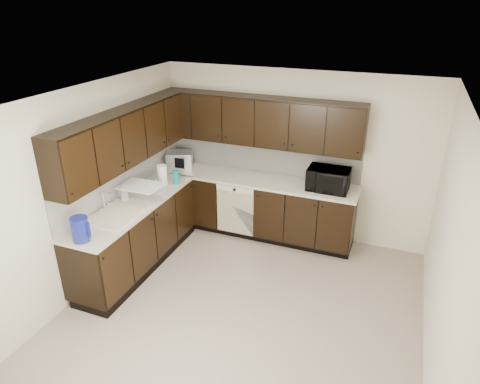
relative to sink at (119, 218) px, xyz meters
name	(u,v)px	position (x,y,z in m)	size (l,w,h in m)	color
floor	(245,306)	(1.68, 0.01, -0.88)	(4.00, 4.00, 0.00)	#9E9283
ceiling	(247,99)	(1.68, 0.01, 1.62)	(4.00, 4.00, 0.00)	white
wall_back	(294,156)	(1.68, 2.01, 0.37)	(4.00, 0.02, 2.50)	beige
wall_left	(95,187)	(-0.32, 0.01, 0.37)	(0.02, 4.00, 2.50)	beige
wall_right	(447,251)	(3.68, 0.01, 0.37)	(0.02, 4.00, 2.50)	beige
wall_front	(143,339)	(1.68, -1.99, 0.37)	(4.00, 0.02, 2.50)	beige
lower_cabinets	(208,220)	(0.67, 1.12, -0.47)	(3.00, 2.80, 0.90)	black
countertop	(207,189)	(0.67, 1.12, 0.04)	(3.03, 2.83, 0.04)	beige
backsplash	(199,165)	(0.46, 1.33, 0.30)	(3.00, 2.80, 0.48)	silver
upper_cabinets	(202,128)	(0.58, 1.22, 0.89)	(3.00, 2.80, 0.70)	black
dishwasher	(235,207)	(0.98, 1.42, -0.33)	(0.58, 0.04, 0.78)	beige
sink	(119,218)	(0.00, 0.00, 0.00)	(0.54, 0.82, 0.42)	beige
microwave	(328,179)	(2.27, 1.67, 0.22)	(0.57, 0.39, 0.31)	black
soap_bottle_a	(156,186)	(0.12, 0.69, 0.17)	(0.10, 0.10, 0.21)	gray
soap_bottle_b	(125,193)	(-0.14, 0.33, 0.18)	(0.09, 0.09, 0.24)	gray
toaster_oven	(180,159)	(-0.07, 1.70, 0.18)	(0.40, 0.29, 0.25)	silver
storage_bin	(141,193)	(0.04, 0.45, 0.16)	(0.51, 0.38, 0.20)	silver
blue_pitcher	(80,229)	(0.01, -0.69, 0.20)	(0.19, 0.19, 0.29)	navy
teal_tumbler	(176,177)	(0.20, 1.09, 0.16)	(0.09, 0.09, 0.20)	#0C888B
paper_towel_roll	(162,175)	(0.05, 0.97, 0.21)	(0.14, 0.14, 0.30)	white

